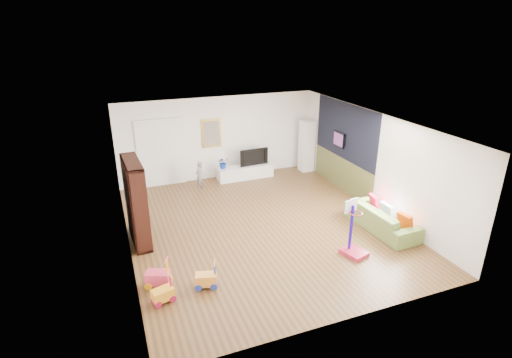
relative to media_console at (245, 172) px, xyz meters
name	(u,v)px	position (x,y,z in m)	size (l,w,h in m)	color
floor	(262,226)	(-0.74, -3.31, -0.22)	(6.50, 7.50, 0.00)	brown
ceiling	(262,123)	(-0.74, -3.31, 2.48)	(6.50, 7.50, 0.00)	white
wall_back	(219,138)	(-0.74, 0.44, 1.13)	(6.50, 0.00, 2.70)	white
wall_front	(348,255)	(-0.74, -7.06, 1.13)	(6.50, 0.00, 2.70)	white
wall_left	(123,197)	(-3.99, -3.31, 1.13)	(0.00, 7.50, 2.70)	white
wall_right	(373,161)	(2.51, -3.31, 1.13)	(0.00, 7.50, 2.70)	silver
navy_accent	(345,131)	(2.49, -1.91, 1.63)	(0.01, 3.20, 1.70)	black
olive_wainscot	(341,174)	(2.49, -1.91, 0.28)	(0.01, 3.20, 1.00)	brown
doorway	(161,154)	(-2.64, 0.40, 0.83)	(1.45, 0.06, 2.10)	white
painting_back	(212,133)	(-0.99, 0.40, 1.33)	(0.62, 0.06, 0.92)	gold
artwork_right	(339,139)	(2.43, -1.71, 1.33)	(0.04, 0.56, 0.46)	#7F3F8C
media_console	(245,172)	(0.00, 0.00, 0.00)	(1.87, 0.47, 0.44)	white
tall_cabinet	(307,146)	(2.24, -0.05, 0.68)	(0.42, 0.42, 1.80)	white
bookshelf	(136,202)	(-3.73, -2.92, 0.79)	(0.36, 1.38, 2.01)	black
sofa	(381,218)	(2.00, -4.55, 0.08)	(2.06, 0.80, 0.60)	olive
basketball_hoop	(356,229)	(0.69, -5.32, 0.43)	(0.45, 0.54, 1.30)	#B0213D
ride_on_yellow	(162,290)	(-3.57, -5.42, 0.05)	(0.40, 0.25, 0.53)	#FDA525
ride_on_orange	(206,275)	(-2.71, -5.27, 0.06)	(0.42, 0.26, 0.55)	orange
ride_on_pink	(157,273)	(-3.58, -4.90, 0.09)	(0.46, 0.29, 0.62)	#D8385B
child	(200,175)	(-1.63, -0.34, 0.23)	(0.33, 0.22, 0.90)	slate
tv	(253,156)	(0.30, 0.05, 0.50)	(0.99, 0.13, 0.57)	black
vase_plant	(223,163)	(-0.74, 0.03, 0.42)	(0.36, 0.31, 0.40)	#0E2C9B
pillow_left	(405,221)	(2.19, -5.16, 0.26)	(0.11, 0.40, 0.40)	#AC3200
pillow_center	(387,211)	(2.17, -4.53, 0.26)	(0.10, 0.40, 0.40)	white
pillow_right	(374,202)	(2.19, -3.97, 0.26)	(0.10, 0.37, 0.37)	red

